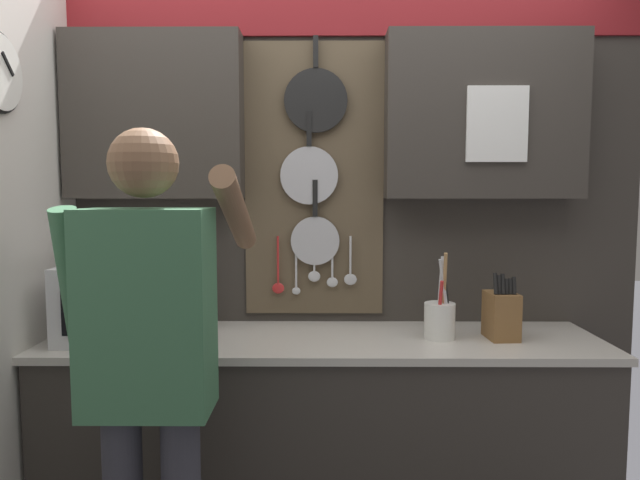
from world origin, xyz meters
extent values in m
cube|color=#38332D|center=(0.00, 0.00, 0.44)|extent=(2.19, 0.55, 0.87)
cube|color=beige|center=(0.00, 0.00, 0.89)|extent=(2.22, 0.58, 0.03)
cube|color=#38332D|center=(0.00, 0.30, 1.26)|extent=(2.79, 0.04, 2.52)
cube|color=#38332D|center=(-0.72, 0.20, 1.81)|extent=(0.74, 0.16, 0.70)
cube|color=#38332D|center=(0.68, 0.20, 1.81)|extent=(0.83, 0.16, 0.70)
cube|color=brown|center=(-0.04, 0.27, 1.54)|extent=(0.61, 0.01, 1.19)
cylinder|color=black|center=(-0.04, 0.24, 1.88)|extent=(0.27, 0.02, 0.27)
cube|color=black|center=(-0.04, 0.24, 2.08)|extent=(0.02, 0.02, 0.13)
cylinder|color=#B7B7BC|center=(-0.07, 0.24, 1.56)|extent=(0.25, 0.02, 0.25)
cube|color=black|center=(-0.07, 0.24, 1.76)|extent=(0.02, 0.02, 0.15)
cylinder|color=#B7B7BC|center=(-0.04, 0.24, 1.27)|extent=(0.21, 0.02, 0.21)
cube|color=black|center=(-0.04, 0.24, 1.46)|extent=(0.02, 0.02, 0.16)
cylinder|color=red|center=(-0.20, 0.24, 1.18)|extent=(0.01, 0.01, 0.22)
ellipsoid|color=red|center=(-0.20, 0.24, 1.06)|extent=(0.05, 0.01, 0.05)
cylinder|color=silver|center=(-0.12, 0.24, 1.18)|extent=(0.01, 0.01, 0.23)
ellipsoid|color=silver|center=(-0.12, 0.24, 1.05)|extent=(0.04, 0.01, 0.03)
cylinder|color=silver|center=(-0.04, 0.24, 1.21)|extent=(0.01, 0.01, 0.16)
ellipsoid|color=silver|center=(-0.04, 0.24, 1.11)|extent=(0.05, 0.01, 0.05)
cylinder|color=silver|center=(0.04, 0.24, 1.20)|extent=(0.01, 0.01, 0.19)
ellipsoid|color=silver|center=(0.04, 0.24, 1.09)|extent=(0.05, 0.01, 0.04)
cylinder|color=silver|center=(0.12, 0.24, 1.20)|extent=(0.01, 0.01, 0.18)
ellipsoid|color=silver|center=(0.12, 0.24, 1.10)|extent=(0.06, 0.01, 0.05)
cube|color=white|center=(0.71, 0.11, 1.76)|extent=(0.25, 0.02, 0.31)
cube|color=black|center=(-1.09, -0.27, 1.93)|extent=(0.01, 0.07, 0.07)
cube|color=silver|center=(-0.78, -0.02, 1.05)|extent=(0.49, 0.37, 0.30)
cube|color=black|center=(-0.83, -0.21, 1.05)|extent=(0.27, 0.01, 0.19)
cube|color=#333338|center=(-0.61, -0.21, 1.05)|extent=(0.11, 0.01, 0.23)
cube|color=brown|center=(0.71, -0.02, 1.00)|extent=(0.12, 0.16, 0.19)
cylinder|color=black|center=(0.67, -0.05, 1.13)|extent=(0.02, 0.04, 0.08)
cylinder|color=black|center=(0.69, -0.05, 1.13)|extent=(0.02, 0.03, 0.08)
cylinder|color=black|center=(0.70, -0.05, 1.13)|extent=(0.02, 0.04, 0.08)
cylinder|color=black|center=(0.71, -0.05, 1.12)|extent=(0.02, 0.03, 0.06)
cylinder|color=black|center=(0.73, -0.05, 1.12)|extent=(0.02, 0.03, 0.06)
cylinder|color=black|center=(0.74, -0.05, 1.12)|extent=(0.02, 0.03, 0.07)
cylinder|color=white|center=(0.46, -0.02, 0.97)|extent=(0.12, 0.12, 0.14)
cylinder|color=red|center=(0.46, -0.05, 1.05)|extent=(0.02, 0.05, 0.18)
cylinder|color=silver|center=(0.46, -0.02, 1.07)|extent=(0.03, 0.06, 0.22)
cylinder|color=silver|center=(0.48, -0.03, 1.09)|extent=(0.06, 0.04, 0.27)
cylinder|color=tan|center=(0.48, -0.03, 1.11)|extent=(0.02, 0.07, 0.29)
cylinder|color=silver|center=(0.47, 0.00, 1.10)|extent=(0.03, 0.04, 0.27)
cylinder|color=black|center=(0.49, -0.02, 1.06)|extent=(0.04, 0.01, 0.20)
cube|color=#3D704C|center=(-0.53, -0.58, 1.13)|extent=(0.38, 0.22, 0.62)
sphere|color=brown|center=(-0.53, -0.58, 1.57)|extent=(0.21, 0.21, 0.21)
cylinder|color=#3D704C|center=(-0.76, -0.55, 1.18)|extent=(0.08, 0.21, 0.55)
cylinder|color=brown|center=(-0.30, -0.33, 1.42)|extent=(0.08, 0.53, 0.30)
camera|label=1|loc=(0.00, -2.26, 1.50)|focal=32.00mm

